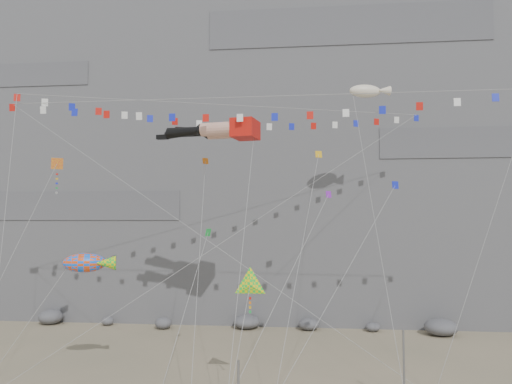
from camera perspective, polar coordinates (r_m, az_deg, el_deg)
cliff at (r=65.48m, az=0.60°, el=9.56°), size 80.00×28.00×50.00m
talus_boulders at (r=49.93m, az=-1.07°, el=-14.67°), size 60.00×3.00×1.20m
anchor_pole_right at (r=30.67m, az=16.55°, el=-18.84°), size 0.12×0.12×4.34m
legs_kite at (r=37.39m, az=-4.34°, el=6.98°), size 7.85×14.03×20.76m
flag_banner_upper at (r=40.77m, az=-2.46°, el=9.84°), size 30.70×16.55×26.13m
flag_banner_lower at (r=35.58m, az=0.16°, el=10.82°), size 36.77×3.94×22.21m
harlequin_kite at (r=39.63m, az=-21.82°, el=2.94°), size 4.02×7.96×16.49m
fish_windsock at (r=35.13m, az=-19.01°, el=-7.68°), size 7.23×4.28×9.67m
delta_kite at (r=30.10m, az=-0.69°, el=-10.61°), size 2.13×5.24×8.50m
blimp_windsock at (r=43.56m, az=12.37°, el=11.13°), size 3.98×12.81×24.28m
small_kite_a at (r=40.12m, az=-5.82°, el=3.14°), size 2.68×14.04×20.36m
small_kite_b at (r=35.80m, az=8.10°, el=-0.67°), size 6.77×11.35×17.42m
small_kite_c at (r=35.15m, az=-5.56°, el=-4.85°), size 1.36×11.56×14.53m
small_kite_d at (r=39.20m, az=7.10°, el=3.93°), size 3.46×13.95×20.71m
small_kite_e at (r=34.76m, az=15.43°, el=0.39°), size 8.91×8.44×17.13m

